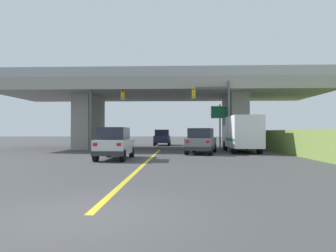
{
  "coord_description": "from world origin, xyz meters",
  "views": [
    {
      "loc": [
        1.89,
        -6.16,
        1.74
      ],
      "look_at": [
        0.99,
        17.39,
        2.2
      ],
      "focal_mm": 31.86,
      "sensor_mm": 36.0,
      "label": 1
    }
  ],
  "objects_px": {
    "box_truck": "(242,133)",
    "highway_sign": "(220,116)",
    "sedan_oncoming": "(162,137)",
    "suv_crossing": "(201,141)",
    "traffic_signal_farside": "(102,107)",
    "suv_lead": "(115,143)",
    "traffic_signal_nearside": "(217,106)"
  },
  "relations": [
    {
      "from": "suv_crossing",
      "to": "suv_lead",
      "type": "bearing_deg",
      "value": -127.23
    },
    {
      "from": "suv_crossing",
      "to": "traffic_signal_nearside",
      "type": "bearing_deg",
      "value": 62.62
    },
    {
      "from": "suv_lead",
      "to": "suv_crossing",
      "type": "height_order",
      "value": "same"
    },
    {
      "from": "sedan_oncoming",
      "to": "traffic_signal_nearside",
      "type": "distance_m",
      "value": 14.22
    },
    {
      "from": "suv_crossing",
      "to": "traffic_signal_nearside",
      "type": "distance_m",
      "value": 3.75
    },
    {
      "from": "suv_lead",
      "to": "suv_crossing",
      "type": "bearing_deg",
      "value": 41.43
    },
    {
      "from": "suv_crossing",
      "to": "box_truck",
      "type": "xyz_separation_m",
      "value": [
        3.56,
        1.78,
        0.59
      ]
    },
    {
      "from": "suv_crossing",
      "to": "highway_sign",
      "type": "height_order",
      "value": "highway_sign"
    },
    {
      "from": "suv_crossing",
      "to": "highway_sign",
      "type": "distance_m",
      "value": 6.33
    },
    {
      "from": "sedan_oncoming",
      "to": "highway_sign",
      "type": "height_order",
      "value": "highway_sign"
    },
    {
      "from": "sedan_oncoming",
      "to": "highway_sign",
      "type": "relative_size",
      "value": 1.03
    },
    {
      "from": "suv_crossing",
      "to": "highway_sign",
      "type": "relative_size",
      "value": 1.16
    },
    {
      "from": "box_truck",
      "to": "traffic_signal_nearside",
      "type": "relative_size",
      "value": 1.08
    },
    {
      "from": "suv_crossing",
      "to": "traffic_signal_farside",
      "type": "distance_m",
      "value": 9.68
    },
    {
      "from": "suv_crossing",
      "to": "sedan_oncoming",
      "type": "height_order",
      "value": "same"
    },
    {
      "from": "box_truck",
      "to": "traffic_signal_farside",
      "type": "height_order",
      "value": "traffic_signal_farside"
    },
    {
      "from": "suv_lead",
      "to": "highway_sign",
      "type": "distance_m",
      "value": 13.55
    },
    {
      "from": "suv_lead",
      "to": "highway_sign",
      "type": "xyz_separation_m",
      "value": [
        8.07,
        10.64,
        2.27
      ]
    },
    {
      "from": "traffic_signal_nearside",
      "to": "box_truck",
      "type": "bearing_deg",
      "value": -1.08
    },
    {
      "from": "box_truck",
      "to": "highway_sign",
      "type": "relative_size",
      "value": 1.49
    },
    {
      "from": "suv_lead",
      "to": "sedan_oncoming",
      "type": "xyz_separation_m",
      "value": [
        1.88,
        19.79,
        0.0
      ]
    },
    {
      "from": "box_truck",
      "to": "traffic_signal_farside",
      "type": "bearing_deg",
      "value": 175.49
    },
    {
      "from": "suv_crossing",
      "to": "traffic_signal_farside",
      "type": "height_order",
      "value": "traffic_signal_farside"
    },
    {
      "from": "highway_sign",
      "to": "suv_crossing",
      "type": "bearing_deg",
      "value": -112.15
    },
    {
      "from": "suv_crossing",
      "to": "traffic_signal_farside",
      "type": "xyz_separation_m",
      "value": [
        -8.8,
        2.75,
        2.94
      ]
    },
    {
      "from": "suv_lead",
      "to": "suv_crossing",
      "type": "xyz_separation_m",
      "value": [
        5.85,
        5.16,
        0.01
      ]
    },
    {
      "from": "traffic_signal_farside",
      "to": "suv_crossing",
      "type": "bearing_deg",
      "value": -17.37
    },
    {
      "from": "traffic_signal_nearside",
      "to": "suv_lead",
      "type": "bearing_deg",
      "value": -136.31
    },
    {
      "from": "box_truck",
      "to": "sedan_oncoming",
      "type": "height_order",
      "value": "box_truck"
    },
    {
      "from": "box_truck",
      "to": "suv_crossing",
      "type": "bearing_deg",
      "value": -153.5
    },
    {
      "from": "suv_lead",
      "to": "traffic_signal_nearside",
      "type": "bearing_deg",
      "value": 43.69
    },
    {
      "from": "traffic_signal_nearside",
      "to": "traffic_signal_farside",
      "type": "xyz_separation_m",
      "value": [
        -10.25,
        0.94,
        0.01
      ]
    }
  ]
}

